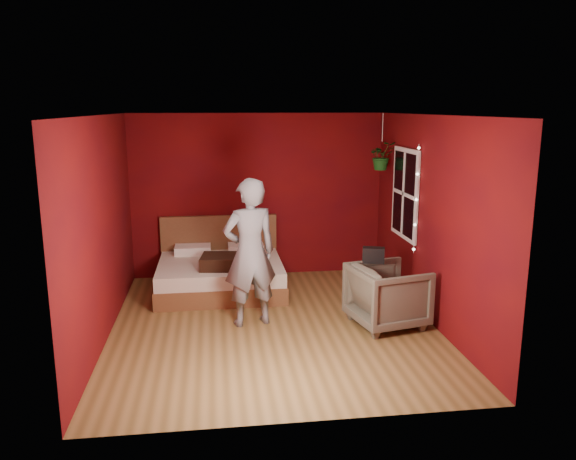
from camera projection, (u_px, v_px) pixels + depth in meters
The scene contains 10 objects.
floor at pixel (273, 325), 7.08m from camera, with size 4.50×4.50×0.00m, color olive.
room_walls at pixel (273, 193), 6.72m from camera, with size 4.04×4.54×2.62m.
window at pixel (405, 194), 7.88m from camera, with size 0.05×0.97×1.27m.
fairy_lights at pixel (416, 200), 7.37m from camera, with size 0.04×0.04×1.45m.
bed at pixel (220, 273), 8.40m from camera, with size 1.83×1.56×1.01m.
person at pixel (250, 253), 6.93m from camera, with size 0.68×0.45×1.86m, color slate.
armchair at pixel (388, 295), 7.00m from camera, with size 0.83×0.86×0.78m, color #656150.
handbag at pixel (373, 255), 7.03m from camera, with size 0.27×0.14×0.19m, color black.
throw_pillow at pixel (220, 262), 7.94m from camera, with size 0.51×0.51×0.18m, color black.
hanging_plant at pixel (382, 156), 8.43m from camera, with size 0.43×0.39×0.84m.
Camera 1 is at (-0.70, -6.62, 2.70)m, focal length 35.00 mm.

